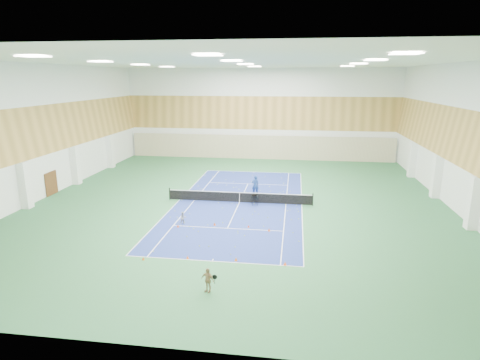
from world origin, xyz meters
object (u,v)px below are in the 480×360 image
Objects in this scene: coach at (255,185)px; ball_cart at (255,200)px; tennis_net at (239,196)px; child_apron at (208,280)px; child_court at (183,218)px.

ball_cart is (0.26, -3.19, -0.51)m from coach.
tennis_net is 15.37m from child_apron.
child_court is at bearing 41.09° from coach.
ball_cart is (0.90, 14.76, -0.23)m from child_apron.
child_apron is (-0.64, -17.95, -0.27)m from coach.
tennis_net is at bearing 45.64° from coach.
tennis_net reaches higher than child_court.
coach is 1.93× the size of child_court.
coach is 9.71m from child_court.
tennis_net is 13.20× the size of child_court.
tennis_net is at bearing 139.35° from ball_cart.
child_apron is 14.79m from ball_cart.
coach is at bearing 66.23° from tennis_net.
tennis_net is 2.85m from coach.
child_court is at bearing -149.77° from ball_cart.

